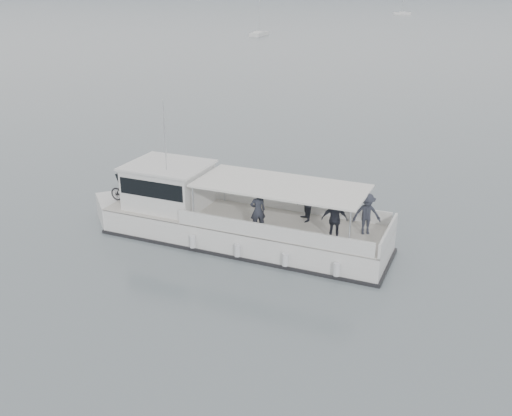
{
  "coord_description": "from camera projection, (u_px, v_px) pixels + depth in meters",
  "views": [
    {
      "loc": [
        1.4,
        -22.26,
        10.53
      ],
      "look_at": [
        0.12,
        0.03,
        1.6
      ],
      "focal_mm": 40.0,
      "sensor_mm": 36.0,
      "label": 1
    }
  ],
  "objects": [
    {
      "name": "ground",
      "position": [
        253.0,
        243.0,
        24.62
      ],
      "size": [
        1400.0,
        1400.0,
        0.0
      ],
      "primitive_type": "plane",
      "color": "slate",
      "rests_on": "ground"
    },
    {
      "name": "tour_boat",
      "position": [
        219.0,
        217.0,
        24.76
      ],
      "size": [
        13.77,
        7.48,
        5.88
      ],
      "rotation": [
        0.0,
        0.0,
        -0.35
      ],
      "color": "silver",
      "rests_on": "ground"
    },
    {
      "name": "moored_fleet",
      "position": [
        234.0,
        10.0,
        209.66
      ],
      "size": [
        414.87,
        332.83,
        9.69
      ],
      "color": "silver",
      "rests_on": "ground"
    }
  ]
}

